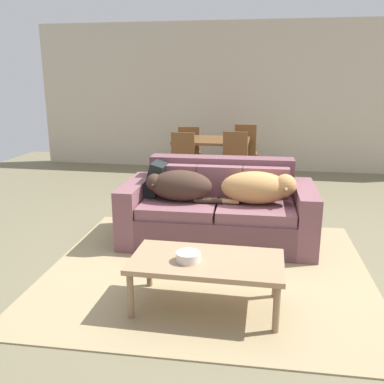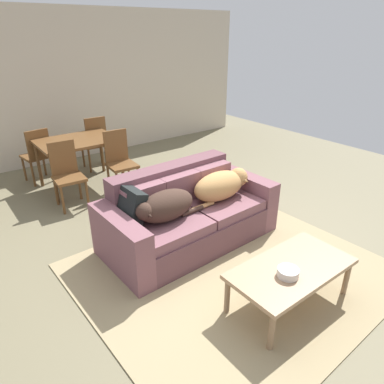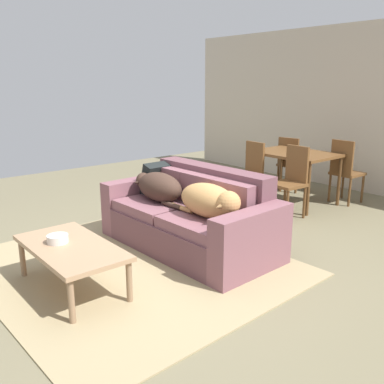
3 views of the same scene
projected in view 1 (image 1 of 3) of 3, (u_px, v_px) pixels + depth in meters
ground_plane at (219, 247)px, 4.52m from camera, size 10.00×10.00×0.00m
back_partition at (245, 97)px, 7.96m from camera, size 8.00×0.12×2.70m
area_rug at (208, 270)px, 3.98m from camera, size 3.01×2.73×0.01m
couch at (218, 211)px, 4.64m from camera, size 2.05×1.04×0.87m
dog_on_left_cushion at (179, 185)px, 4.48m from camera, size 0.81×0.36×0.33m
dog_on_right_cushion at (259, 188)px, 4.37m from camera, size 0.89×0.38×0.33m
throw_pillow_by_left_arm at (156, 179)px, 4.72m from camera, size 0.26×0.39×0.41m
coffee_table at (207, 264)px, 3.25m from camera, size 1.16×0.61×0.41m
bowl_on_coffee_table at (188, 257)px, 3.20m from camera, size 0.19×0.19×0.07m
dining_table at (212, 144)px, 6.81m from camera, size 1.17×0.87×0.77m
dining_chair_near_left at (181, 161)px, 6.41m from camera, size 0.42×0.42×0.92m
dining_chair_near_right at (234, 162)px, 6.22m from camera, size 0.42×0.42×0.96m
dining_chair_far_left at (189, 149)px, 7.48m from camera, size 0.45×0.45×0.90m
dining_chair_far_right at (246, 149)px, 7.30m from camera, size 0.42×0.42×0.96m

